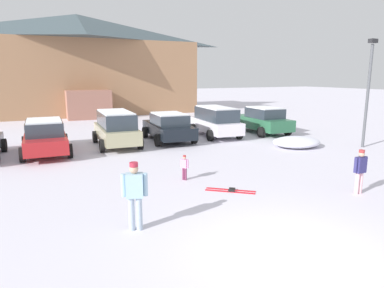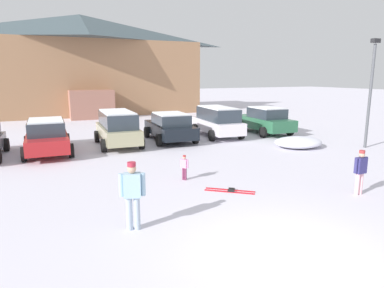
# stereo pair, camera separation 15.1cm
# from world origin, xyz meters

# --- Properties ---
(ground) EXTENTS (160.00, 160.00, 0.00)m
(ground) POSITION_xyz_m (0.00, 0.00, 0.00)
(ground) COLOR silver
(ski_lodge) EXTENTS (22.00, 11.86, 9.29)m
(ski_lodge) POSITION_xyz_m (0.81, 30.31, 4.70)
(ski_lodge) COLOR #A07350
(ski_lodge) RESTS_ON ground
(parked_red_sedan) EXTENTS (2.34, 4.84, 1.62)m
(parked_red_sedan) POSITION_xyz_m (-3.77, 12.35, 0.82)
(parked_red_sedan) COLOR red
(parked_red_sedan) RESTS_ON ground
(parked_beige_suv) EXTENTS (2.30, 4.45, 1.82)m
(parked_beige_suv) POSITION_xyz_m (-0.33, 12.59, 0.97)
(parked_beige_suv) COLOR tan
(parked_beige_suv) RESTS_ON ground
(parked_black_sedan) EXTENTS (2.55, 4.57, 1.58)m
(parked_black_sedan) POSITION_xyz_m (2.66, 12.68, 0.81)
(parked_black_sedan) COLOR black
(parked_black_sedan) RESTS_ON ground
(parked_white_suv) EXTENTS (2.39, 4.46, 1.79)m
(parked_white_suv) POSITION_xyz_m (5.76, 12.72, 0.95)
(parked_white_suv) COLOR white
(parked_white_suv) RESTS_ON ground
(parked_green_coupe) EXTENTS (2.38, 4.45, 1.67)m
(parked_green_coupe) POSITION_xyz_m (9.05, 12.37, 0.84)
(parked_green_coupe) COLOR #2C6845
(parked_green_coupe) RESTS_ON ground
(skier_adult_in_blue_parka) EXTENTS (0.59, 0.36, 1.67)m
(skier_adult_in_blue_parka) POSITION_xyz_m (-2.48, 2.54, 0.94)
(skier_adult_in_blue_parka) COLOR #A1B3C8
(skier_adult_in_blue_parka) RESTS_ON ground
(skier_teen_in_navy_coat) EXTENTS (0.52, 0.21, 1.41)m
(skier_teen_in_navy_coat) POSITION_xyz_m (4.49, 1.86, 0.79)
(skier_teen_in_navy_coat) COLOR beige
(skier_teen_in_navy_coat) RESTS_ON ground
(skier_child_in_pink_snowsuit) EXTENTS (0.22, 0.29, 0.89)m
(skier_child_in_pink_snowsuit) POSITION_xyz_m (0.28, 5.61, 0.50)
(skier_child_in_pink_snowsuit) COLOR #7A3252
(skier_child_in_pink_snowsuit) RESTS_ON ground
(pair_of_skis) EXTENTS (1.40, 1.25, 0.08)m
(pair_of_skis) POSITION_xyz_m (1.08, 3.86, 0.02)
(pair_of_skis) COLOR red
(pair_of_skis) RESTS_ON ground
(lamp_post) EXTENTS (0.44, 0.24, 5.37)m
(lamp_post) POSITION_xyz_m (10.91, 6.55, 3.03)
(lamp_post) COLOR #515459
(lamp_post) RESTS_ON ground
(plowed_snow_pile) EXTENTS (2.57, 2.06, 0.52)m
(plowed_snow_pile) POSITION_xyz_m (7.89, 8.13, 0.26)
(plowed_snow_pile) COLOR white
(plowed_snow_pile) RESTS_ON ground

